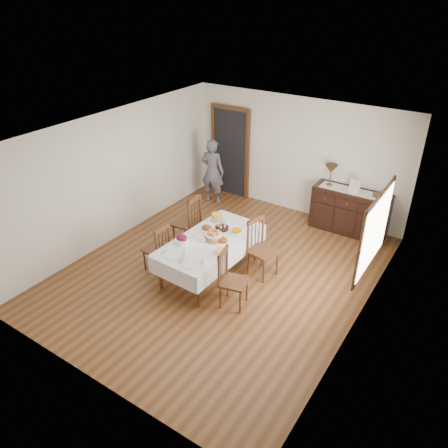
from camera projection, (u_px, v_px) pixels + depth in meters
The scene contains 26 objects.
ground at pixel (221, 271), 8.01m from camera, with size 6.00×6.00×0.00m, color brown.
room_shell at pixel (227, 180), 7.59m from camera, with size 5.02×6.02×2.65m.
dining_table at pixel (210, 244), 7.67m from camera, with size 1.14×2.11×0.71m.
chair_left_near at pixel (158, 248), 7.83m from camera, with size 0.41×0.41×0.95m.
chair_left_far at pixel (189, 221), 8.53m from camera, with size 0.48×0.48×1.10m.
chair_right_near at pixel (231, 278), 6.97m from camera, with size 0.50×0.50×1.00m.
chair_right_far at pixel (261, 247), 7.71m from camera, with size 0.54×0.54×1.09m.
sideboard at pixel (350, 211), 9.08m from camera, with size 1.56×0.57×0.94m.
person at pixel (212, 169), 10.15m from camera, with size 0.52×0.33×1.66m, color #545460.
bread_basket at pixel (214, 236), 7.60m from camera, with size 0.34×0.34×0.17m.
egg_basket at pixel (222, 227), 7.93m from camera, with size 0.25×0.25×0.11m.
ham_platter_a at pixel (207, 228), 7.92m from camera, with size 0.33×0.33×0.11m.
ham_platter_b at pixel (222, 241), 7.53m from camera, with size 0.28×0.28×0.11m.
beet_bowl at pixel (182, 240), 7.48m from camera, with size 0.25×0.25×0.16m.
carrot_bowl at pixel (237, 232), 7.78m from camera, with size 0.20×0.20×0.09m.
pineapple_bowl at pixel (217, 217), 8.20m from camera, with size 0.22×0.22×0.14m.
casserole_dish at pixel (220, 252), 7.21m from camera, with size 0.21×0.21×0.08m.
butter_dish at pixel (202, 239), 7.57m from camera, with size 0.14×0.10×0.07m.
setting_left at pixel (176, 254), 7.18m from camera, with size 0.42×0.31×0.10m.
setting_right at pixel (194, 263), 6.95m from camera, with size 0.42×0.31×0.10m.
glass_far_a at pixel (225, 221), 8.11m from camera, with size 0.07×0.07×0.09m.
glass_far_b at pixel (246, 226), 7.95m from camera, with size 0.07×0.07×0.09m.
runner at pixel (352, 191), 8.84m from camera, with size 1.30×0.35×0.01m.
table_lamp at pixel (331, 169), 8.92m from camera, with size 0.26×0.26×0.46m.
picture_frame at pixel (355, 186), 8.71m from camera, with size 0.22×0.08×0.28m.
deco_bowl at pixel (378, 195), 8.61m from camera, with size 0.20×0.20×0.06m.
Camera 1 is at (3.67, -5.45, 4.67)m, focal length 35.00 mm.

